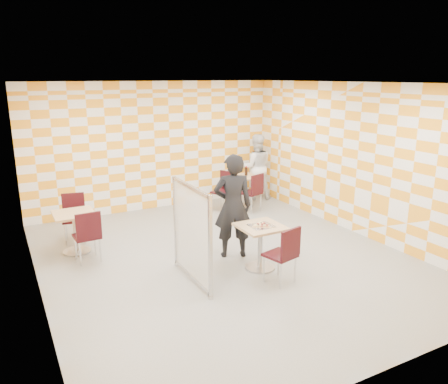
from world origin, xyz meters
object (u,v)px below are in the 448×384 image
Objects in this scene: chair_empty_near at (88,233)px; chair_second_front at (254,190)px; soda_bottle at (246,171)px; partition at (191,233)px; man_dark at (233,206)px; chair_empty_far at (74,213)px; second_table at (243,186)px; main_table at (260,239)px; empty_table at (75,225)px; sport_bottle at (235,172)px; man_white at (256,167)px; chair_main_front at (285,251)px; chair_second_side at (225,188)px.

chair_second_front is at bearing 15.87° from chair_empty_near.
chair_empty_near is 4.02× the size of soda_bottle.
partition is at bearing -131.90° from soda_bottle.
partition is 1.21m from man_dark.
partition reaches higher than chair_empty_far.
chair_empty_far is 0.50× the size of man_dark.
chair_empty_near is at bearing -157.15° from second_table.
main_table is 1.00× the size of empty_table.
empty_table is at bearing -162.52° from sport_bottle.
man_white reaches higher than chair_empty_near.
man_white is (0.68, 0.99, 0.30)m from chair_second_front.
chair_empty_far is 3.00m from partition.
chair_main_front is at bearing -111.80° from second_table.
chair_empty_near is at bearing 147.63° from main_table.
chair_second_front is 0.60× the size of partition.
chair_second_front is 4.62× the size of sport_bottle.
chair_second_front is at bearing -104.17° from soda_bottle.
chair_second_side is 4.62× the size of sport_bottle.
chair_empty_near reaches higher than second_table.
chair_main_front is at bearing -112.92° from soda_bottle.
man_dark reaches higher than man_white.
chair_main_front is 1.00× the size of chair_empty_near.
man_white is (2.22, 3.69, 0.33)m from main_table.
main_table is 0.41× the size of man_dark.
chair_empty_far reaches higher than main_table.
main_table is 1.23m from partition.
man_dark reaches higher than sport_bottle.
chair_empty_near is at bearing -0.56° from man_dark.
chair_second_front is 1.00× the size of chair_empty_far.
sport_bottle reaches higher than chair_second_front.
chair_empty_near is at bearing -157.19° from soda_bottle.
empty_table is 3.82m from chair_main_front.
chair_main_front is 4.32m from soda_bottle.
chair_second_side is at bearing 134.63° from chair_second_front.
chair_main_front is 1.00× the size of chair_empty_far.
partition is at bearing -56.06° from empty_table.
partition is 0.92× the size of man_white.
soda_bottle is at bearing 62.90° from main_table.
man_white reaches higher than partition.
chair_second_side is (3.61, 1.05, 0.04)m from empty_table.
chair_second_side reaches higher than second_table.
man_white is (4.79, 1.54, 0.33)m from empty_table.
chair_main_front and chair_second_side have the same top height.
chair_empty_near is 2.51m from man_dark.
main_table is 3.73m from soda_bottle.
soda_bottle is at bearing 21.00° from second_table.
sport_bottle is (2.64, 3.32, 0.05)m from partition.
chair_second_side is at bearing -152.19° from sport_bottle.
second_table is 4.30m from empty_table.
chair_second_side is 0.55× the size of man_white.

